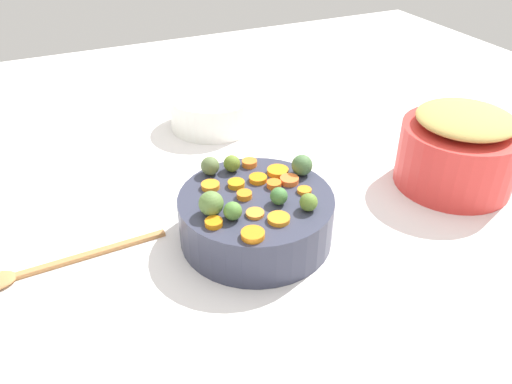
{
  "coord_description": "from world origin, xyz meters",
  "views": [
    {
      "loc": [
        0.65,
        -0.35,
        0.6
      ],
      "look_at": [
        -0.01,
        -0.04,
        0.12
      ],
      "focal_mm": 36.01,
      "sensor_mm": 36.0,
      "label": 1
    }
  ],
  "objects": [
    {
      "name": "carrot_slice_12",
      "position": [
        -0.05,
        -0.02,
        0.11
      ],
      "size": [
        0.04,
        0.04,
        0.01
      ],
      "primitive_type": "cylinder",
      "rotation": [
        0.0,
        0.0,
        1.92
      ],
      "color": "orange",
      "rests_on": "serving_bowl_carrots"
    },
    {
      "name": "carrot_slice_11",
      "position": [
        -0.06,
        0.03,
        0.11
      ],
      "size": [
        0.05,
        0.05,
        0.01
      ],
      "primitive_type": "cylinder",
      "rotation": [
        0.0,
        0.0,
        3.52
      ],
      "color": "orange",
      "rests_on": "serving_bowl_carrots"
    },
    {
      "name": "stuffing_mound",
      "position": [
        0.0,
        0.4,
        0.17
      ],
      "size": [
        0.19,
        0.19,
        0.04
      ],
      "primitive_type": "ellipsoid",
      "color": "tan",
      "rests_on": "metal_pot"
    },
    {
      "name": "metal_pot",
      "position": [
        0.0,
        0.4,
        0.08
      ],
      "size": [
        0.23,
        0.23,
        0.13
      ],
      "primitive_type": "cylinder",
      "color": "red",
      "rests_on": "tabletop"
    },
    {
      "name": "carrot_slice_4",
      "position": [
        0.04,
        -0.14,
        0.11
      ],
      "size": [
        0.03,
        0.03,
        0.01
      ],
      "primitive_type": "cylinder",
      "rotation": [
        0.0,
        0.0,
        6.28
      ],
      "color": "orange",
      "rests_on": "serving_bowl_carrots"
    },
    {
      "name": "brussels_sprout_1",
      "position": [
        -0.11,
        -0.09,
        0.12
      ],
      "size": [
        0.03,
        0.03,
        0.03
      ],
      "primitive_type": "sphere",
      "color": "#5B6E40",
      "rests_on": "serving_bowl_carrots"
    },
    {
      "name": "carrot_slice_2",
      "position": [
        -0.11,
        -0.01,
        0.11
      ],
      "size": [
        0.04,
        0.04,
        0.01
      ],
      "primitive_type": "cylinder",
      "rotation": [
        0.0,
        0.0,
        2.63
      ],
      "color": "orange",
      "rests_on": "serving_bowl_carrots"
    },
    {
      "name": "brussels_sprout_6",
      "position": [
        0.01,
        -0.13,
        0.13
      ],
      "size": [
        0.04,
        0.04,
        0.04
      ],
      "primitive_type": "sphere",
      "color": "#5A7B3B",
      "rests_on": "serving_bowl_carrots"
    },
    {
      "name": "carrot_slice_8",
      "position": [
        0.04,
        -0.07,
        0.11
      ],
      "size": [
        0.04,
        0.04,
        0.01
      ],
      "primitive_type": "cylinder",
      "rotation": [
        0.0,
        0.0,
        0.31
      ],
      "color": "orange",
      "rests_on": "serving_bowl_carrots"
    },
    {
      "name": "brussels_sprout_4",
      "position": [
        -0.1,
        -0.05,
        0.12
      ],
      "size": [
        0.03,
        0.03,
        0.03
      ],
      "primitive_type": "sphere",
      "color": "olive",
      "rests_on": "serving_bowl_carrots"
    },
    {
      "name": "carrot_slice_5",
      "position": [
        0.09,
        -0.09,
        0.11
      ],
      "size": [
        0.04,
        0.04,
        0.01
      ],
      "primitive_type": "cylinder",
      "rotation": [
        0.0,
        0.0,
        3.25
      ],
      "color": "orange",
      "rests_on": "serving_bowl_carrots"
    },
    {
      "name": "serving_bowl_carrots",
      "position": [
        -0.01,
        -0.04,
        0.06
      ],
      "size": [
        0.27,
        0.27,
        0.09
      ],
      "primitive_type": "cylinder",
      "color": "#33364A",
      "rests_on": "tabletop"
    },
    {
      "name": "carrot_slice_7",
      "position": [
        -0.05,
        -0.06,
        0.11
      ],
      "size": [
        0.04,
        0.04,
        0.01
      ],
      "primitive_type": "cylinder",
      "rotation": [
        0.0,
        0.0,
        3.46
      ],
      "color": "orange",
      "rests_on": "serving_bowl_carrots"
    },
    {
      "name": "casserole_dish",
      "position": [
        -0.46,
        0.05,
        0.06
      ],
      "size": [
        0.21,
        0.21,
        0.08
      ],
      "primitive_type": "cylinder",
      "color": "white",
      "rests_on": "tabletop"
    },
    {
      "name": "brussels_sprout_0",
      "position": [
        -0.04,
        0.06,
        0.13
      ],
      "size": [
        0.04,
        0.04,
        0.04
      ],
      "primitive_type": "sphere",
      "color": "#486C3E",
      "rests_on": "serving_bowl_carrots"
    },
    {
      "name": "carrot_slice_6",
      "position": [
        0.07,
        -0.04,
        0.11
      ],
      "size": [
        0.05,
        0.05,
        0.01
      ],
      "primitive_type": "cylinder",
      "rotation": [
        0.0,
        0.0,
        0.56
      ],
      "color": "orange",
      "rests_on": "serving_bowl_carrots"
    },
    {
      "name": "brussels_sprout_5",
      "position": [
        0.06,
        0.02,
        0.12
      ],
      "size": [
        0.03,
        0.03,
        0.03
      ],
      "primitive_type": "sphere",
      "color": "olive",
      "rests_on": "serving_bowl_carrots"
    },
    {
      "name": "carrot_slice_3",
      "position": [
        -0.01,
        -0.06,
        0.11
      ],
      "size": [
        0.04,
        0.04,
        0.01
      ],
      "primitive_type": "cylinder",
      "rotation": [
        0.0,
        0.0,
        5.72
      ],
      "color": "orange",
      "rests_on": "serving_bowl_carrots"
    },
    {
      "name": "brussels_sprout_3",
      "position": [
        0.04,
        -0.1,
        0.12
      ],
      "size": [
        0.03,
        0.03,
        0.03
      ],
      "primitive_type": "sphere",
      "color": "#518337",
      "rests_on": "serving_bowl_carrots"
    },
    {
      "name": "carrot_slice_9",
      "position": [
        -0.02,
        0.03,
        0.11
      ],
      "size": [
        0.04,
        0.04,
        0.01
      ],
      "primitive_type": "cylinder",
      "rotation": [
        0.0,
        0.0,
        1.65
      ],
      "color": "orange",
      "rests_on": "serving_bowl_carrots"
    },
    {
      "name": "tabletop",
      "position": [
        0.0,
        0.0,
        0.01
      ],
      "size": [
        2.4,
        2.4,
        0.02
      ],
      "primitive_type": "cube",
      "color": "white",
      "rests_on": "ground"
    },
    {
      "name": "carrot_slice_0",
      "position": [
        -0.02,
        -0.0,
        0.11
      ],
      "size": [
        0.03,
        0.03,
        0.01
      ],
      "primitive_type": "cylinder",
      "rotation": [
        0.0,
        0.0,
        0.07
      ],
      "color": "orange",
      "rests_on": "serving_bowl_carrots"
    },
    {
      "name": "brussels_sprout_2",
      "position": [
        0.03,
        -0.02,
        0.12
      ],
      "size": [
        0.03,
        0.03,
        0.03
      ],
      "primitive_type": "sphere",
      "color": "#42793B",
      "rests_on": "serving_bowl_carrots"
    },
    {
      "name": "carrot_slice_10",
      "position": [
        0.02,
        0.04,
        0.11
      ],
      "size": [
        0.03,
        0.03,
        0.01
      ],
      "primitive_type": "cylinder",
      "rotation": [
        0.0,
        0.0,
        0.63
      ],
      "color": "orange",
      "rests_on": "serving_bowl_carrots"
    },
    {
      "name": "wooden_spoon",
      "position": [
        -0.07,
        -0.41,
        0.03
      ],
      "size": [
        0.05,
        0.32,
        0.01
      ],
      "color": "#B57B47",
      "rests_on": "tabletop"
    },
    {
      "name": "carrot_slice_1",
      "position": [
        -0.06,
        -0.1,
        0.11
      ],
      "size": [
        0.04,
        0.04,
        0.01
      ],
      "primitive_type": "cylinder",
      "rotation": [
        0.0,
        0.0,
        1.37
      ],
      "color": "orange",
      "rests_on": "serving_bowl_carrots"
    }
  ]
}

